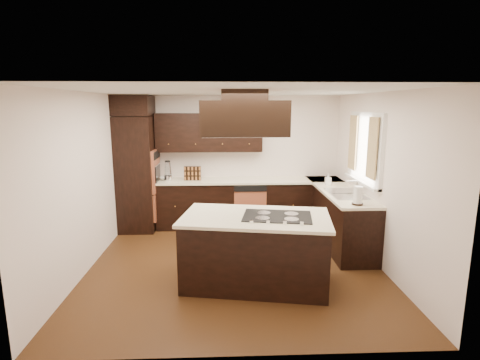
# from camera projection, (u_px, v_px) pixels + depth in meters

# --- Properties ---
(floor) EXTENTS (4.20, 4.20, 0.02)m
(floor) POSITION_uv_depth(u_px,v_px,m) (235.00, 264.00, 5.57)
(floor) COLOR #583417
(floor) RESTS_ON ground
(ceiling) EXTENTS (4.20, 4.20, 0.02)m
(ceiling) POSITION_uv_depth(u_px,v_px,m) (234.00, 91.00, 5.08)
(ceiling) COLOR silver
(ceiling) RESTS_ON ground
(wall_back) EXTENTS (4.20, 0.02, 2.50)m
(wall_back) POSITION_uv_depth(u_px,v_px,m) (232.00, 160.00, 7.39)
(wall_back) COLOR white
(wall_back) RESTS_ON ground
(wall_front) EXTENTS (4.20, 0.02, 2.50)m
(wall_front) POSITION_uv_depth(u_px,v_px,m) (241.00, 230.00, 3.26)
(wall_front) COLOR white
(wall_front) RESTS_ON ground
(wall_left) EXTENTS (0.02, 4.20, 2.50)m
(wall_left) POSITION_uv_depth(u_px,v_px,m) (84.00, 183.00, 5.24)
(wall_left) COLOR white
(wall_left) RESTS_ON ground
(wall_right) EXTENTS (0.02, 4.20, 2.50)m
(wall_right) POSITION_uv_depth(u_px,v_px,m) (380.00, 180.00, 5.41)
(wall_right) COLOR white
(wall_right) RESTS_ON ground
(oven_column) EXTENTS (0.65, 0.75, 2.12)m
(oven_column) POSITION_uv_depth(u_px,v_px,m) (137.00, 174.00, 6.96)
(oven_column) COLOR black
(oven_column) RESTS_ON floor
(wall_oven_face) EXTENTS (0.05, 0.62, 0.78)m
(wall_oven_face) POSITION_uv_depth(u_px,v_px,m) (156.00, 171.00, 6.96)
(wall_oven_face) COLOR #B75D3B
(wall_oven_face) RESTS_ON oven_column
(base_cabinets_back) EXTENTS (2.93, 0.60, 0.88)m
(base_cabinets_back) POSITION_uv_depth(u_px,v_px,m) (234.00, 204.00, 7.25)
(base_cabinets_back) COLOR black
(base_cabinets_back) RESTS_ON floor
(base_cabinets_right) EXTENTS (0.60, 2.40, 0.88)m
(base_cabinets_right) POSITION_uv_depth(u_px,v_px,m) (338.00, 216.00, 6.44)
(base_cabinets_right) COLOR black
(base_cabinets_right) RESTS_ON floor
(countertop_back) EXTENTS (2.93, 0.63, 0.04)m
(countertop_back) POSITION_uv_depth(u_px,v_px,m) (234.00, 181.00, 7.14)
(countertop_back) COLOR #FAF2CB
(countertop_back) RESTS_ON base_cabinets_back
(countertop_right) EXTENTS (0.63, 2.40, 0.04)m
(countertop_right) POSITION_uv_depth(u_px,v_px,m) (338.00, 190.00, 6.35)
(countertop_right) COLOR #FAF2CB
(countertop_right) RESTS_ON base_cabinets_right
(upper_cabinets) EXTENTS (2.00, 0.34, 0.72)m
(upper_cabinets) POSITION_uv_depth(u_px,v_px,m) (209.00, 132.00, 7.09)
(upper_cabinets) COLOR black
(upper_cabinets) RESTS_ON wall_back
(dishwasher_front) EXTENTS (0.60, 0.05, 0.72)m
(dishwasher_front) POSITION_uv_depth(u_px,v_px,m) (250.00, 210.00, 6.98)
(dishwasher_front) COLOR #B75D3B
(dishwasher_front) RESTS_ON floor
(window_frame) EXTENTS (0.06, 1.32, 1.12)m
(window_frame) POSITION_uv_depth(u_px,v_px,m) (365.00, 148.00, 5.87)
(window_frame) COLOR white
(window_frame) RESTS_ON wall_right
(window_pane) EXTENTS (0.00, 1.20, 1.00)m
(window_pane) POSITION_uv_depth(u_px,v_px,m) (367.00, 148.00, 5.87)
(window_pane) COLOR white
(window_pane) RESTS_ON wall_right
(curtain_left) EXTENTS (0.02, 0.34, 0.90)m
(curtain_left) POSITION_uv_depth(u_px,v_px,m) (372.00, 148.00, 5.44)
(curtain_left) COLOR beige
(curtain_left) RESTS_ON wall_right
(curtain_right) EXTENTS (0.02, 0.34, 0.90)m
(curtain_right) POSITION_uv_depth(u_px,v_px,m) (353.00, 143.00, 6.27)
(curtain_right) COLOR beige
(curtain_right) RESTS_ON wall_right
(sink_rim) EXTENTS (0.52, 0.84, 0.01)m
(sink_rim) POSITION_uv_depth(u_px,v_px,m) (346.00, 194.00, 6.00)
(sink_rim) COLOR silver
(sink_rim) RESTS_ON countertop_right
(island) EXTENTS (1.96, 1.28, 0.88)m
(island) POSITION_uv_depth(u_px,v_px,m) (255.00, 251.00, 4.89)
(island) COLOR black
(island) RESTS_ON floor
(island_top) EXTENTS (2.04, 1.36, 0.04)m
(island_top) POSITION_uv_depth(u_px,v_px,m) (256.00, 217.00, 4.80)
(island_top) COLOR #FAF2CB
(island_top) RESTS_ON island
(cooktop) EXTENTS (0.94, 0.71, 0.01)m
(cooktop) POSITION_uv_depth(u_px,v_px,m) (277.00, 216.00, 4.77)
(cooktop) COLOR black
(cooktop) RESTS_ON island_top
(range_hood) EXTENTS (1.05, 0.72, 0.42)m
(range_hood) POSITION_uv_depth(u_px,v_px,m) (244.00, 118.00, 4.61)
(range_hood) COLOR black
(range_hood) RESTS_ON ceiling
(hood_duct) EXTENTS (0.55, 0.50, 0.13)m
(hood_duct) POSITION_uv_depth(u_px,v_px,m) (244.00, 95.00, 4.56)
(hood_duct) COLOR black
(hood_duct) RESTS_ON ceiling
(blender_base) EXTENTS (0.15, 0.15, 0.10)m
(blender_base) POSITION_uv_depth(u_px,v_px,m) (168.00, 178.00, 7.01)
(blender_base) COLOR silver
(blender_base) RESTS_ON countertop_back
(blender_pitcher) EXTENTS (0.13, 0.13, 0.26)m
(blender_pitcher) POSITION_uv_depth(u_px,v_px,m) (168.00, 169.00, 6.98)
(blender_pitcher) COLOR silver
(blender_pitcher) RESTS_ON blender_base
(spice_rack) EXTENTS (0.32, 0.09, 0.26)m
(spice_rack) POSITION_uv_depth(u_px,v_px,m) (193.00, 173.00, 7.08)
(spice_rack) COLOR black
(spice_rack) RESTS_ON countertop_back
(mixing_bowl) EXTENTS (0.27, 0.27, 0.06)m
(mixing_bowl) POSITION_uv_depth(u_px,v_px,m) (167.00, 178.00, 7.11)
(mixing_bowl) COLOR white
(mixing_bowl) RESTS_ON countertop_back
(soap_bottle) EXTENTS (0.10, 0.10, 0.21)m
(soap_bottle) POSITION_uv_depth(u_px,v_px,m) (328.00, 179.00, 6.62)
(soap_bottle) COLOR white
(soap_bottle) RESTS_ON countertop_right
(paper_towel) EXTENTS (0.14, 0.14, 0.27)m
(paper_towel) POSITION_uv_depth(u_px,v_px,m) (358.00, 196.00, 5.31)
(paper_towel) COLOR white
(paper_towel) RESTS_ON countertop_right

